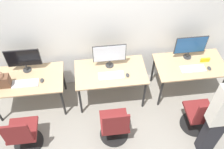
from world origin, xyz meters
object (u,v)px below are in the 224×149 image
object	(u,v)px
mouse_center	(128,75)
monitor_center	(109,54)
office_chair_left	(23,135)
monitor_left	(23,59)
keyboard_center	(111,76)
keyboard_right	(193,69)
mouse_left	(42,80)
monitor_right	(191,46)
person_right	(223,114)
office_chair_right	(200,116)
keyboard_left	(25,83)
office_chair_center	(115,126)
handbag	(0,81)
mouse_right	(209,68)

from	to	relation	value
mouse_center	monitor_center	bearing A→B (deg)	134.40
office_chair_left	monitor_center	distance (m)	1.87
monitor_left	keyboard_center	xyz separation A→B (m)	(1.41, -0.31, -0.25)
keyboard_right	mouse_left	bearing A→B (deg)	179.07
monitor_right	person_right	xyz separation A→B (m)	(-0.03, -1.39, 0.01)
office_chair_right	keyboard_left	bearing A→B (deg)	165.19
office_chair_center	handbag	xyz separation A→B (m)	(-1.74, 0.76, 0.47)
office_chair_left	person_right	distance (m)	2.93
keyboard_left	handbag	bearing A→B (deg)	179.63
keyboard_left	handbag	xyz separation A→B (m)	(-0.37, 0.00, 0.11)
keyboard_center	person_right	bearing A→B (deg)	-38.52
office_chair_left	mouse_left	bearing A→B (deg)	67.75
mouse_left	office_chair_center	bearing A→B (deg)	-35.17
keyboard_right	office_chair_right	world-z (taller)	office_chair_right
office_chair_right	mouse_left	bearing A→B (deg)	163.10
keyboard_left	keyboard_right	bearing A→B (deg)	-0.26
office_chair_center	office_chair_left	bearing A→B (deg)	179.28
mouse_right	handbag	size ratio (longest dim) A/B	0.30
monitor_right	handbag	xyz separation A→B (m)	(-3.19, -0.29, -0.15)
mouse_center	keyboard_right	size ratio (longest dim) A/B	0.21
office_chair_left	keyboard_center	size ratio (longest dim) A/B	2.06
monitor_center	office_chair_right	world-z (taller)	monitor_center
monitor_right	office_chair_right	xyz separation A→B (m)	(-0.05, -1.03, -0.62)
monitor_left	office_chair_left	distance (m)	1.22
keyboard_center	keyboard_right	size ratio (longest dim) A/B	1.00
mouse_left	monitor_right	distance (m)	2.59
keyboard_center	mouse_center	distance (m)	0.27
office_chair_center	mouse_right	distance (m)	1.91
office_chair_right	handbag	size ratio (longest dim) A/B	2.92
monitor_right	keyboard_right	xyz separation A→B (m)	(0.00, -0.30, -0.25)
office_chair_center	keyboard_right	distance (m)	1.67
monitor_left	monitor_center	size ratio (longest dim) A/B	1.00
monitor_center	mouse_right	xyz separation A→B (m)	(1.69, -0.29, -0.25)
office_chair_center	handbag	size ratio (longest dim) A/B	2.92
keyboard_left	keyboard_center	xyz separation A→B (m)	(1.41, 0.00, 0.00)
office_chair_center	monitor_left	bearing A→B (deg)	142.29
office_chair_center	person_right	xyz separation A→B (m)	(1.42, -0.35, 0.62)
keyboard_center	monitor_right	size ratio (longest dim) A/B	0.76
office_chair_center	office_chair_right	world-z (taller)	same
office_chair_left	office_chair_right	xyz separation A→B (m)	(2.83, -0.00, 0.00)
office_chair_right	person_right	xyz separation A→B (m)	(0.02, -0.37, 0.62)
monitor_left	mouse_right	xyz separation A→B (m)	(3.11, -0.35, -0.25)
monitor_center	office_chair_right	distance (m)	1.80
office_chair_right	monitor_center	bearing A→B (deg)	144.25
monitor_left	mouse_right	bearing A→B (deg)	-6.43
monitor_left	mouse_left	size ratio (longest dim) A/B	6.23
office_chair_left	mouse_center	world-z (taller)	office_chair_left
handbag	monitor_center	bearing A→B (deg)	7.92
person_right	keyboard_right	bearing A→B (deg)	88.48
keyboard_right	office_chair_right	bearing A→B (deg)	-93.57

